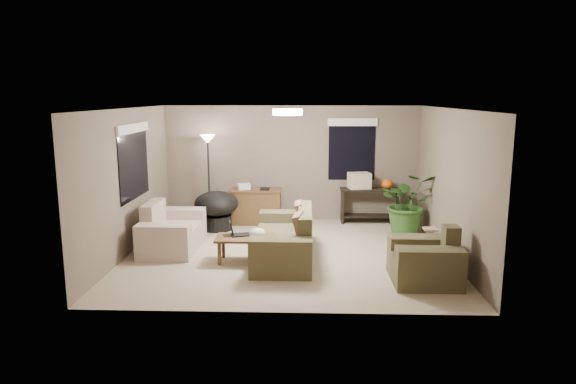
{
  "coord_description": "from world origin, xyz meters",
  "views": [
    {
      "loc": [
        0.31,
        -8.61,
        2.72
      ],
      "look_at": [
        0.0,
        0.2,
        1.05
      ],
      "focal_mm": 32.0,
      "sensor_mm": 36.0,
      "label": 1
    }
  ],
  "objects_px": {
    "coffee_table": "(246,241)",
    "cat_scratching_post": "(429,244)",
    "desk": "(256,206)",
    "papasan_chair": "(217,207)",
    "main_sofa": "(286,241)",
    "houseplant": "(408,209)",
    "loveseat": "(171,232)",
    "console_table": "(370,203)",
    "floor_lamp": "(208,150)",
    "armchair": "(426,262)"
  },
  "relations": [
    {
      "from": "armchair",
      "to": "papasan_chair",
      "type": "relative_size",
      "value": 0.96
    },
    {
      "from": "coffee_table",
      "to": "houseplant",
      "type": "distance_m",
      "value": 3.57
    },
    {
      "from": "coffee_table",
      "to": "cat_scratching_post",
      "type": "height_order",
      "value": "cat_scratching_post"
    },
    {
      "from": "desk",
      "to": "houseplant",
      "type": "bearing_deg",
      "value": -11.62
    },
    {
      "from": "console_table",
      "to": "papasan_chair",
      "type": "xyz_separation_m",
      "value": [
        -3.21,
        -0.72,
        0.03
      ]
    },
    {
      "from": "desk",
      "to": "cat_scratching_post",
      "type": "relative_size",
      "value": 2.2
    },
    {
      "from": "houseplant",
      "to": "papasan_chair",
      "type": "bearing_deg",
      "value": 178.41
    },
    {
      "from": "main_sofa",
      "to": "houseplant",
      "type": "relative_size",
      "value": 1.78
    },
    {
      "from": "main_sofa",
      "to": "armchair",
      "type": "distance_m",
      "value": 2.34
    },
    {
      "from": "main_sofa",
      "to": "houseplant",
      "type": "xyz_separation_m",
      "value": [
        2.37,
        1.71,
        0.19
      ]
    },
    {
      "from": "papasan_chair",
      "to": "loveseat",
      "type": "bearing_deg",
      "value": -113.97
    },
    {
      "from": "main_sofa",
      "to": "coffee_table",
      "type": "distance_m",
      "value": 0.68
    },
    {
      "from": "desk",
      "to": "cat_scratching_post",
      "type": "height_order",
      "value": "desk"
    },
    {
      "from": "main_sofa",
      "to": "console_table",
      "type": "xyz_separation_m",
      "value": [
        1.72,
        2.54,
        0.14
      ]
    },
    {
      "from": "main_sofa",
      "to": "cat_scratching_post",
      "type": "distance_m",
      "value": 2.45
    },
    {
      "from": "desk",
      "to": "houseplant",
      "type": "height_order",
      "value": "houseplant"
    },
    {
      "from": "main_sofa",
      "to": "coffee_table",
      "type": "relative_size",
      "value": 2.2
    },
    {
      "from": "console_table",
      "to": "floor_lamp",
      "type": "distance_m",
      "value": 3.64
    },
    {
      "from": "armchair",
      "to": "floor_lamp",
      "type": "relative_size",
      "value": 0.52
    },
    {
      "from": "main_sofa",
      "to": "houseplant",
      "type": "bearing_deg",
      "value": 35.84
    },
    {
      "from": "main_sofa",
      "to": "houseplant",
      "type": "height_order",
      "value": "houseplant"
    },
    {
      "from": "papasan_chair",
      "to": "floor_lamp",
      "type": "height_order",
      "value": "floor_lamp"
    },
    {
      "from": "coffee_table",
      "to": "floor_lamp",
      "type": "height_order",
      "value": "floor_lamp"
    },
    {
      "from": "main_sofa",
      "to": "loveseat",
      "type": "distance_m",
      "value": 2.14
    },
    {
      "from": "loveseat",
      "to": "console_table",
      "type": "relative_size",
      "value": 1.23
    },
    {
      "from": "console_table",
      "to": "floor_lamp",
      "type": "height_order",
      "value": "floor_lamp"
    },
    {
      "from": "console_table",
      "to": "cat_scratching_post",
      "type": "xyz_separation_m",
      "value": [
        0.72,
        -2.37,
        -0.22
      ]
    },
    {
      "from": "papasan_chair",
      "to": "cat_scratching_post",
      "type": "distance_m",
      "value": 4.27
    },
    {
      "from": "console_table",
      "to": "houseplant",
      "type": "distance_m",
      "value": 1.05
    },
    {
      "from": "floor_lamp",
      "to": "cat_scratching_post",
      "type": "height_order",
      "value": "floor_lamp"
    },
    {
      "from": "loveseat",
      "to": "coffee_table",
      "type": "xyz_separation_m",
      "value": [
        1.44,
        -0.68,
        0.06
      ]
    },
    {
      "from": "coffee_table",
      "to": "cat_scratching_post",
      "type": "relative_size",
      "value": 2.0
    },
    {
      "from": "coffee_table",
      "to": "desk",
      "type": "xyz_separation_m",
      "value": [
        -0.09,
        2.55,
        0.02
      ]
    },
    {
      "from": "houseplant",
      "to": "console_table",
      "type": "bearing_deg",
      "value": 127.92
    },
    {
      "from": "armchair",
      "to": "houseplant",
      "type": "bearing_deg",
      "value": 84.42
    },
    {
      "from": "armchair",
      "to": "desk",
      "type": "bearing_deg",
      "value": 129.96
    },
    {
      "from": "papasan_chair",
      "to": "floor_lamp",
      "type": "relative_size",
      "value": 0.54
    },
    {
      "from": "loveseat",
      "to": "desk",
      "type": "relative_size",
      "value": 1.45
    },
    {
      "from": "console_table",
      "to": "cat_scratching_post",
      "type": "relative_size",
      "value": 2.6
    },
    {
      "from": "armchair",
      "to": "papasan_chair",
      "type": "bearing_deg",
      "value": 141.52
    },
    {
      "from": "papasan_chair",
      "to": "cat_scratching_post",
      "type": "xyz_separation_m",
      "value": [
        3.93,
        -1.65,
        -0.25
      ]
    },
    {
      "from": "loveseat",
      "to": "floor_lamp",
      "type": "distance_m",
      "value": 2.25
    },
    {
      "from": "desk",
      "to": "cat_scratching_post",
      "type": "distance_m",
      "value": 3.86
    },
    {
      "from": "desk",
      "to": "console_table",
      "type": "height_order",
      "value": "same"
    },
    {
      "from": "loveseat",
      "to": "papasan_chair",
      "type": "bearing_deg",
      "value": 66.03
    },
    {
      "from": "main_sofa",
      "to": "desk",
      "type": "relative_size",
      "value": 2.0
    },
    {
      "from": "armchair",
      "to": "cat_scratching_post",
      "type": "bearing_deg",
      "value": 74.08
    },
    {
      "from": "armchair",
      "to": "papasan_chair",
      "type": "xyz_separation_m",
      "value": [
        -3.59,
        2.85,
        0.17
      ]
    },
    {
      "from": "desk",
      "to": "papasan_chair",
      "type": "height_order",
      "value": "papasan_chair"
    },
    {
      "from": "floor_lamp",
      "to": "cat_scratching_post",
      "type": "xyz_separation_m",
      "value": [
        4.16,
        -2.11,
        -1.38
      ]
    }
  ]
}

